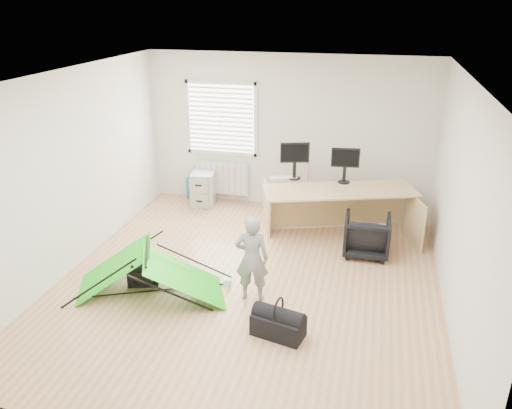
% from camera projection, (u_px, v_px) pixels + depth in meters
% --- Properties ---
extents(ground, '(5.50, 5.50, 0.00)m').
position_uv_depth(ground, '(249.00, 280.00, 6.75)').
color(ground, tan).
rests_on(ground, ground).
extents(back_wall, '(5.00, 0.02, 2.70)m').
position_uv_depth(back_wall, '(288.00, 133.00, 8.69)').
color(back_wall, silver).
rests_on(back_wall, ground).
extents(window, '(1.20, 0.06, 1.20)m').
position_uv_depth(window, '(221.00, 119.00, 8.85)').
color(window, silver).
rests_on(window, back_wall).
extents(radiator, '(1.00, 0.12, 0.60)m').
position_uv_depth(radiator, '(222.00, 178.00, 9.23)').
color(radiator, silver).
rests_on(radiator, back_wall).
extents(desk, '(2.45, 1.47, 0.80)m').
position_uv_depth(desk, '(338.00, 213.00, 7.85)').
color(desk, tan).
rests_on(desk, ground).
extents(filing_cabinet, '(0.48, 0.59, 0.62)m').
position_uv_depth(filing_cabinet, '(204.00, 188.00, 9.14)').
color(filing_cabinet, '#A9ADAE').
rests_on(filing_cabinet, ground).
extents(monitor_left, '(0.48, 0.23, 0.45)m').
position_uv_depth(monitor_left, '(295.00, 166.00, 8.07)').
color(monitor_left, black).
rests_on(monitor_left, desk).
extents(monitor_right, '(0.45, 0.14, 0.42)m').
position_uv_depth(monitor_right, '(345.00, 170.00, 7.90)').
color(monitor_right, black).
rests_on(monitor_right, desk).
extents(keyboard, '(0.48, 0.29, 0.02)m').
position_uv_depth(keyboard, '(283.00, 178.00, 8.17)').
color(keyboard, beige).
rests_on(keyboard, desk).
extents(thermos, '(0.08, 0.08, 0.27)m').
position_uv_depth(thermos, '(307.00, 171.00, 8.07)').
color(thermos, '#BF6B8B').
rests_on(thermos, desk).
extents(office_chair, '(0.65, 0.67, 0.60)m').
position_uv_depth(office_chair, '(367.00, 235.00, 7.34)').
color(office_chair, black).
rests_on(office_chair, ground).
extents(person, '(0.45, 0.32, 1.14)m').
position_uv_depth(person, '(252.00, 258.00, 6.13)').
color(person, gray).
rests_on(person, ground).
extents(kite, '(2.10, 1.56, 0.60)m').
position_uv_depth(kite, '(149.00, 272.00, 6.36)').
color(kite, '#1AC712').
rests_on(kite, ground).
extents(storage_crate, '(0.47, 0.33, 0.26)m').
position_uv_depth(storage_crate, '(370.00, 234.00, 7.75)').
color(storage_crate, silver).
rests_on(storage_crate, ground).
extents(tote_bag, '(0.37, 0.19, 0.42)m').
position_uv_depth(tote_bag, '(197.00, 189.00, 9.39)').
color(tote_bag, '#1D787E').
rests_on(tote_bag, ground).
extents(laptop_bag, '(0.41, 0.23, 0.30)m').
position_uv_depth(laptop_bag, '(143.00, 276.00, 6.57)').
color(laptop_bag, black).
rests_on(laptop_bag, ground).
extents(white_box, '(0.10, 0.10, 0.09)m').
position_uv_depth(white_box, '(227.00, 282.00, 6.62)').
color(white_box, silver).
rests_on(white_box, ground).
extents(duffel_bag, '(0.63, 0.42, 0.25)m').
position_uv_depth(duffel_bag, '(278.00, 326.00, 5.61)').
color(duffel_bag, black).
rests_on(duffel_bag, ground).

